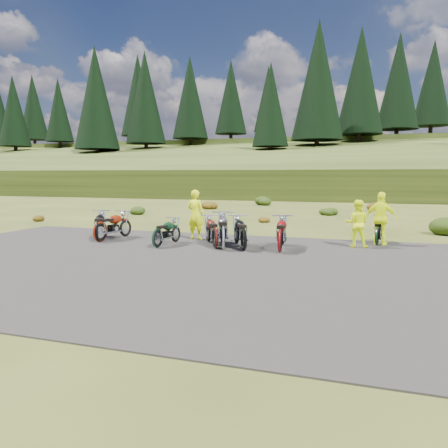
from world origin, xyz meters
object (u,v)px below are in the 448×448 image
(motorcycle_7, at_px, (377,246))
(person_middle, at_px, (196,215))
(motorcycle_3, at_px, (223,251))
(motorcycle_0, at_px, (98,242))

(motorcycle_7, bearing_deg, person_middle, 101.88)
(motorcycle_3, height_order, motorcycle_7, motorcycle_3)
(motorcycle_0, bearing_deg, motorcycle_7, -104.24)
(motorcycle_0, xyz_separation_m, motorcycle_7, (9.86, 2.35, 0.00))
(motorcycle_3, height_order, person_middle, person_middle)
(motorcycle_7, relative_size, person_middle, 0.99)
(motorcycle_0, xyz_separation_m, person_middle, (3.21, 1.77, 0.96))
(motorcycle_7, height_order, person_middle, person_middle)
(motorcycle_7, distance_m, person_middle, 6.74)
(motorcycle_0, distance_m, motorcycle_7, 10.13)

